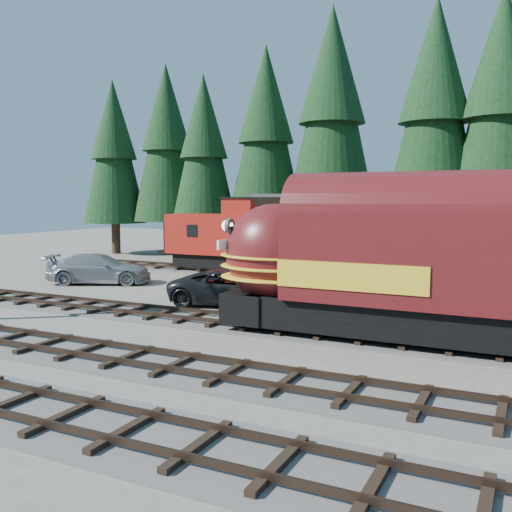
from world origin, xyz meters
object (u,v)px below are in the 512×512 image
at_px(locomotive, 433,270).
at_px(pickup_truck_a, 233,288).
at_px(depot, 406,245).
at_px(pickup_truck_b, 99,269).
at_px(caboose, 231,238).

distance_m(locomotive, pickup_truck_a, 10.57).
height_order(depot, pickup_truck_a, depot).
relative_size(pickup_truck_a, pickup_truck_b, 0.99).
bearing_deg(depot, caboose, 150.49).
xyz_separation_m(depot, caboose, (-13.25, 7.50, -0.59)).
relative_size(depot, locomotive, 0.76).
relative_size(caboose, pickup_truck_b, 1.49).
bearing_deg(caboose, pickup_truck_b, -120.90).
relative_size(locomotive, pickup_truck_b, 2.76).
height_order(pickup_truck_a, pickup_truck_b, pickup_truck_b).
bearing_deg(pickup_truck_a, depot, -82.14).
height_order(caboose, pickup_truck_a, caboose).
bearing_deg(depot, pickup_truck_b, -178.87).
distance_m(locomotive, caboose, 20.88).
height_order(locomotive, pickup_truck_a, locomotive).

